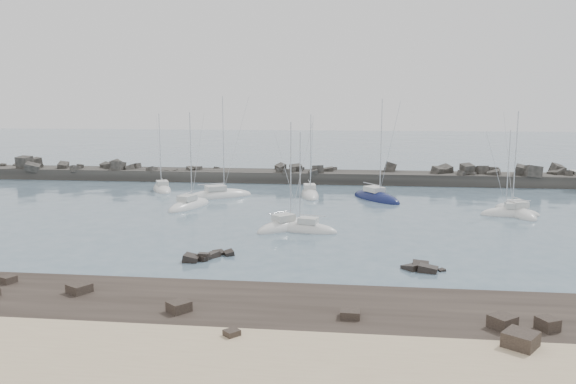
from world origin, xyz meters
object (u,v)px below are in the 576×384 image
object	(u,v)px
sailboat_4	(219,196)
sailboat_5	(305,230)
sailboat_3	(189,206)
sailboat_8	(376,198)
sailboat_9	(510,214)
sailboat_7	(286,227)
sailboat_10	(515,213)
sailboat_1	(162,189)
sailboat_6	(310,195)

from	to	relation	value
sailboat_4	sailboat_5	world-z (taller)	sailboat_4
sailboat_5	sailboat_3	bearing A→B (deg)	144.53
sailboat_8	sailboat_9	bearing A→B (deg)	-31.03
sailboat_7	sailboat_10	distance (m)	28.74
sailboat_8	sailboat_4	bearing A→B (deg)	-178.15
sailboat_4	sailboat_5	distance (m)	23.96
sailboat_4	sailboat_9	size ratio (longest dim) A/B	1.38
sailboat_10	sailboat_4	bearing A→B (deg)	168.70
sailboat_9	sailboat_10	world-z (taller)	sailboat_10
sailboat_5	sailboat_8	distance (m)	21.74
sailboat_1	sailboat_3	size ratio (longest dim) A/B	0.96
sailboat_1	sailboat_6	xyz separation A→B (m)	(22.87, -2.55, 0.01)
sailboat_6	sailboat_9	distance (m)	27.21
sailboat_4	sailboat_7	bearing A→B (deg)	-57.40
sailboat_4	sailboat_6	distance (m)	13.01
sailboat_4	sailboat_8	world-z (taller)	sailboat_4
sailboat_1	sailboat_8	xyz separation A→B (m)	(32.23, -4.22, 0.01)
sailboat_5	sailboat_7	bearing A→B (deg)	158.15
sailboat_1	sailboat_9	size ratio (longest dim) A/B	1.13
sailboat_3	sailboat_8	world-z (taller)	sailboat_8
sailboat_5	sailboat_10	world-z (taller)	sailboat_10
sailboat_3	sailboat_8	size ratio (longest dim) A/B	0.88
sailboat_6	sailboat_7	distance (m)	20.99
sailboat_1	sailboat_3	xyz separation A→B (m)	(8.11, -12.99, 0.01)
sailboat_3	sailboat_5	xyz separation A→B (m)	(15.97, -11.38, -0.01)
sailboat_4	sailboat_5	xyz separation A→B (m)	(14.01, -19.44, -0.00)
sailboat_6	sailboat_9	bearing A→B (deg)	-23.86
sailboat_3	sailboat_5	bearing A→B (deg)	-35.47
sailboat_1	sailboat_7	distance (m)	32.18
sailboat_8	sailboat_10	size ratio (longest dim) A/B	1.11
sailboat_6	sailboat_9	size ratio (longest dim) A/B	1.14
sailboat_7	sailboat_8	bearing A→B (deg)	61.99
sailboat_7	sailboat_8	xyz separation A→B (m)	(10.27, 19.30, -0.00)
sailboat_4	sailboat_3	bearing A→B (deg)	-103.70
sailboat_6	sailboat_8	world-z (taller)	sailboat_8
sailboat_4	sailboat_6	bearing A→B (deg)	10.56
sailboat_5	sailboat_9	size ratio (longest dim) A/B	1.02
sailboat_5	sailboat_9	world-z (taller)	sailboat_5
sailboat_1	sailboat_5	world-z (taller)	sailboat_1
sailboat_8	sailboat_10	bearing A→B (deg)	-27.24
sailboat_1	sailboat_3	world-z (taller)	sailboat_3
sailboat_7	sailboat_4	bearing A→B (deg)	122.60
sailboat_7	sailboat_9	size ratio (longest dim) A/B	1.11
sailboat_9	sailboat_10	size ratio (longest dim) A/B	0.83
sailboat_1	sailboat_4	distance (m)	11.22
sailboat_3	sailboat_7	bearing A→B (deg)	-37.23
sailboat_5	sailboat_9	distance (m)	26.03
sailboat_6	sailboat_8	bearing A→B (deg)	-10.11
sailboat_4	sailboat_9	distance (m)	38.65
sailboat_6	sailboat_7	bearing A→B (deg)	-92.46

